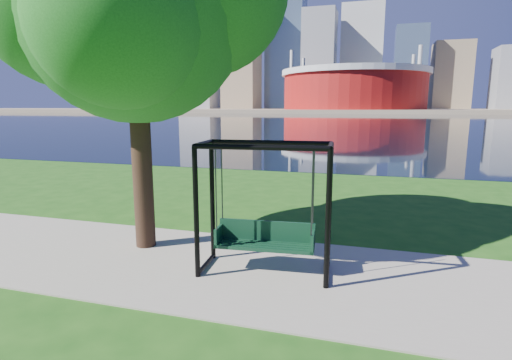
% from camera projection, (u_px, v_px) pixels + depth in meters
% --- Properties ---
extents(ground, '(900.00, 900.00, 0.00)m').
position_uv_depth(ground, '(254.00, 262.00, 8.50)').
color(ground, '#1E5114').
rests_on(ground, ground).
extents(path, '(120.00, 4.00, 0.03)m').
position_uv_depth(path, '(247.00, 270.00, 8.02)').
color(path, '#9E937F').
rests_on(path, ground).
extents(river, '(900.00, 180.00, 0.02)m').
position_uv_depth(river, '(365.00, 120.00, 104.77)').
color(river, black).
rests_on(river, ground).
extents(far_bank, '(900.00, 228.00, 2.00)m').
position_uv_depth(far_bank, '(372.00, 110.00, 297.13)').
color(far_bank, '#937F60').
rests_on(far_bank, ground).
extents(stadium, '(83.00, 83.00, 32.00)m').
position_uv_depth(stadium, '(354.00, 88.00, 230.51)').
color(stadium, maroon).
rests_on(stadium, far_bank).
extents(skyline, '(392.00, 66.00, 96.50)m').
position_uv_depth(skyline, '(368.00, 64.00, 304.67)').
color(skyline, gray).
rests_on(skyline, far_bank).
extents(swing, '(2.62, 1.31, 2.60)m').
position_uv_depth(swing, '(265.00, 211.00, 7.76)').
color(swing, black).
rests_on(swing, ground).
extents(park_tree, '(6.39, 5.77, 7.94)m').
position_uv_depth(park_tree, '(133.00, 0.00, 8.53)').
color(park_tree, black).
rests_on(park_tree, ground).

